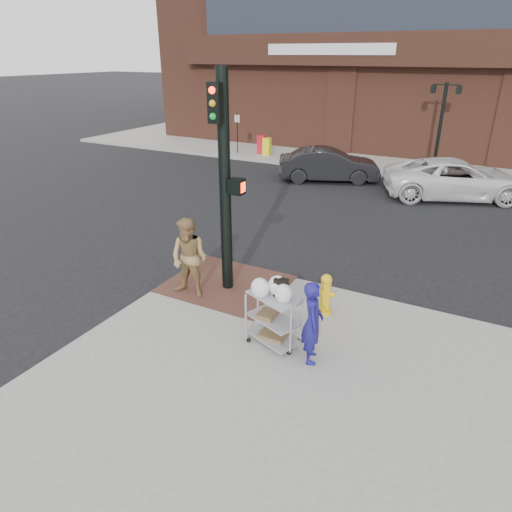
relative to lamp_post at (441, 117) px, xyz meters
The scene contains 13 objects.
ground 16.34m from the lamp_post, 97.13° to the right, with size 220.00×220.00×0.00m, color black.
brick_curb_ramp 15.52m from the lamp_post, 99.77° to the right, with size 2.80×2.40×0.01m, color #542D27.
lamp_post is the anchor object (origin of this frame).
parking_sign 10.64m from the lamp_post, behind, with size 0.05×0.05×2.20m, color black.
traffic_signal_pole 15.43m from the lamp_post, 99.24° to the right, with size 0.61×0.51×5.00m.
woman_blue 17.03m from the lamp_post, 88.77° to the right, with size 0.58×0.38×1.60m, color navy.
pedestrian_tan 16.30m from the lamp_post, 100.82° to the right, with size 0.91×0.71×1.88m, color #9D7B4A.
sedan_dark 5.92m from the lamp_post, 135.53° to the right, with size 1.56×4.49×1.48m, color black.
minivan_white 4.67m from the lamp_post, 71.15° to the right, with size 2.56×5.56×1.54m, color white.
utility_cart 16.90m from the lamp_post, 91.65° to the right, with size 1.15×0.89×1.41m.
fire_hydrant 15.39m from the lamp_post, 89.94° to the right, with size 0.44×0.31×0.94m.
newsbox_red 9.37m from the lamp_post, behind, with size 0.44×0.40×1.05m, color red.
newsbox_yellow 9.04m from the lamp_post, behind, with size 0.39×0.36×0.94m, color yellow.
Camera 1 is at (4.76, -7.58, 5.37)m, focal length 32.00 mm.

